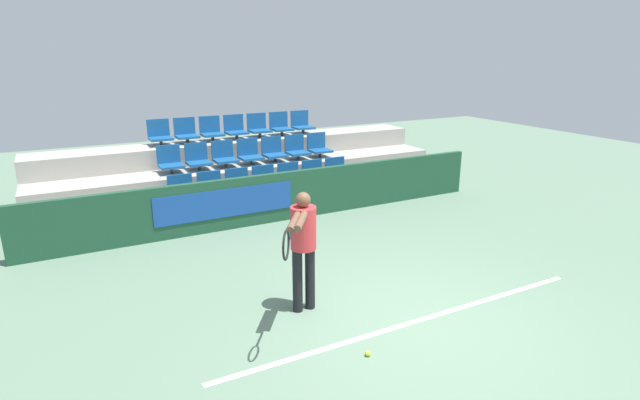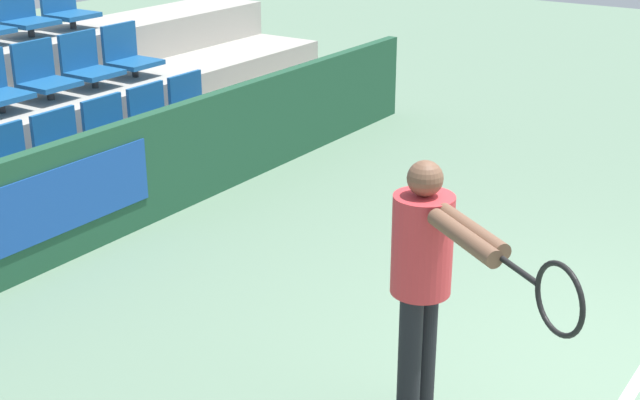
{
  "view_description": "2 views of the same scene",
  "coord_description": "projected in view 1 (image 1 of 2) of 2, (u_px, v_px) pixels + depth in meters",
  "views": [
    {
      "loc": [
        -3.65,
        -4.32,
        3.3
      ],
      "look_at": [
        0.01,
        2.68,
        0.9
      ],
      "focal_mm": 28.0,
      "sensor_mm": 36.0,
      "label": 1
    },
    {
      "loc": [
        -4.99,
        -0.95,
        3.06
      ],
      "look_at": [
        -0.32,
        2.18,
        0.89
      ],
      "focal_mm": 50.0,
      "sensor_mm": 36.0,
      "label": 2
    }
  ],
  "objects": [
    {
      "name": "stadium_chair_13",
      "position": [
        319.0,
        147.0,
        11.8
      ],
      "size": [
        0.48,
        0.45,
        0.55
      ],
      "color": "#333333",
      "rests_on": "bleacher_tier_middle"
    },
    {
      "name": "stadium_chair_19",
      "position": [
        281.0,
        126.0,
        12.2
      ],
      "size": [
        0.48,
        0.45,
        0.55
      ],
      "color": "#333333",
      "rests_on": "bleacher_tier_back"
    },
    {
      "name": "tennis_player",
      "position": [
        303.0,
        240.0,
        6.25
      ],
      "size": [
        0.93,
        1.27,
        1.61
      ],
      "rotation": [
        0.0,
        0.0,
        -0.6
      ],
      "color": "black",
      "rests_on": "ground"
    },
    {
      "name": "court_baseline",
      "position": [
        415.0,
        321.0,
        6.3
      ],
      "size": [
        5.42,
        0.08,
        0.01
      ],
      "color": "white",
      "rests_on": "ground"
    },
    {
      "name": "stadium_chair_5",
      "position": [
        315.0,
        175.0,
        10.9
      ],
      "size": [
        0.48,
        0.45,
        0.55
      ],
      "color": "#333333",
      "rests_on": "bleacher_tier_front"
    },
    {
      "name": "stadium_chair_18",
      "position": [
        258.0,
        127.0,
        11.94
      ],
      "size": [
        0.48,
        0.45,
        0.55
      ],
      "color": "#333333",
      "rests_on": "bleacher_tier_back"
    },
    {
      "name": "stadium_chair_15",
      "position": [
        186.0,
        133.0,
        11.18
      ],
      "size": [
        0.48,
        0.45,
        0.55
      ],
      "color": "#333333",
      "rests_on": "bleacher_tier_back"
    },
    {
      "name": "stadium_chair_1",
      "position": [
        211.0,
        188.0,
        9.88
      ],
      "size": [
        0.48,
        0.45,
        0.55
      ],
      "color": "#333333",
      "rests_on": "bleacher_tier_front"
    },
    {
      "name": "bleacher_tier_front",
      "position": [
        268.0,
        203.0,
        10.41
      ],
      "size": [
        8.99,
        0.91,
        0.43
      ],
      "color": "#ADA89E",
      "rests_on": "ground"
    },
    {
      "name": "bleacher_tier_back",
      "position": [
        239.0,
        166.0,
        11.83
      ],
      "size": [
        8.99,
        0.91,
        1.28
      ],
      "color": "#ADA89E",
      "rests_on": "ground"
    },
    {
      "name": "stadium_chair_7",
      "position": [
        170.0,
        161.0,
        10.27
      ],
      "size": [
        0.48,
        0.45,
        0.55
      ],
      "color": "#333333",
      "rests_on": "bleacher_tier_middle"
    },
    {
      "name": "stadium_chair_4",
      "position": [
        291.0,
        178.0,
        10.64
      ],
      "size": [
        0.48,
        0.45,
        0.55
      ],
      "color": "#333333",
      "rests_on": "bleacher_tier_front"
    },
    {
      "name": "stadium_chair_3",
      "position": [
        265.0,
        181.0,
        10.39
      ],
      "size": [
        0.48,
        0.45,
        0.55
      ],
      "color": "#333333",
      "rests_on": "bleacher_tier_front"
    },
    {
      "name": "stadium_chair_17",
      "position": [
        235.0,
        129.0,
        11.69
      ],
      "size": [
        0.48,
        0.45,
        0.55
      ],
      "color": "#333333",
      "rests_on": "bleacher_tier_back"
    },
    {
      "name": "stadium_chair_20",
      "position": [
        302.0,
        124.0,
        12.46
      ],
      "size": [
        0.48,
        0.45,
        0.55
      ],
      "color": "#333333",
      "rests_on": "bleacher_tier_back"
    },
    {
      "name": "stadium_chair_6",
      "position": [
        337.0,
        172.0,
        11.15
      ],
      "size": [
        0.48,
        0.45,
        0.55
      ],
      "color": "#333333",
      "rests_on": "bleacher_tier_front"
    },
    {
      "name": "ground_plane",
      "position": [
        418.0,
        324.0,
        6.24
      ],
      "size": [
        30.0,
        30.0,
        0.0
      ],
      "primitive_type": "plane",
      "color": "slate"
    },
    {
      "name": "stadium_chair_11",
      "position": [
        274.0,
        151.0,
        11.29
      ],
      "size": [
        0.48,
        0.45,
        0.55
      ],
      "color": "#333333",
      "rests_on": "bleacher_tier_middle"
    },
    {
      "name": "stadium_chair_14",
      "position": [
        160.0,
        134.0,
        10.92
      ],
      "size": [
        0.48,
        0.45,
        0.55
      ],
      "color": "#333333",
      "rests_on": "bleacher_tier_back"
    },
    {
      "name": "stadium_chair_10",
      "position": [
        250.0,
        154.0,
        11.04
      ],
      "size": [
        0.48,
        0.45,
        0.55
      ],
      "color": "#333333",
      "rests_on": "bleacher_tier_middle"
    },
    {
      "name": "stadium_chair_0",
      "position": [
        182.0,
        192.0,
        9.62
      ],
      "size": [
        0.48,
        0.45,
        0.55
      ],
      "color": "#333333",
      "rests_on": "bleacher_tier_front"
    },
    {
      "name": "barrier_wall",
      "position": [
        277.0,
        197.0,
        9.86
      ],
      "size": [
        9.39,
        0.14,
        0.98
      ],
      "color": "#1E4C33",
      "rests_on": "ground"
    },
    {
      "name": "stadium_chair_8",
      "position": [
        198.0,
        159.0,
        10.53
      ],
      "size": [
        0.48,
        0.45,
        0.55
      ],
      "color": "#333333",
      "rests_on": "bleacher_tier_middle"
    },
    {
      "name": "bleacher_tier_middle",
      "position": [
        253.0,
        184.0,
        11.12
      ],
      "size": [
        8.99,
        0.91,
        0.85
      ],
      "color": "#ADA89E",
      "rests_on": "ground"
    },
    {
      "name": "stadium_chair_16",
      "position": [
        211.0,
        131.0,
        11.43
      ],
      "size": [
        0.48,
        0.45,
        0.55
      ],
      "color": "#333333",
      "rests_on": "bleacher_tier_back"
    },
    {
      "name": "stadium_chair_9",
      "position": [
        224.0,
        156.0,
        10.78
      ],
      "size": [
        0.48,
        0.45,
        0.55
      ],
      "color": "#333333",
      "rests_on": "bleacher_tier_middle"
    },
    {
      "name": "tennis_ball",
      "position": [
        368.0,
        353.0,
        5.58
      ],
      "size": [
        0.07,
        0.07,
        0.07
      ],
      "color": "#CCDB33",
      "rests_on": "ground"
    },
    {
      "name": "stadium_chair_12",
      "position": [
        297.0,
        149.0,
        11.55
      ],
      "size": [
        0.48,
        0.45,
        0.55
      ],
      "color": "#333333",
      "rests_on": "bleacher_tier_middle"
    },
    {
      "name": "stadium_chair_2",
      "position": [
        239.0,
        185.0,
        10.13
      ],
      "size": [
        0.48,
        0.45,
        0.55
      ],
      "color": "#333333",
      "rests_on": "bleacher_tier_front"
    }
  ]
}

